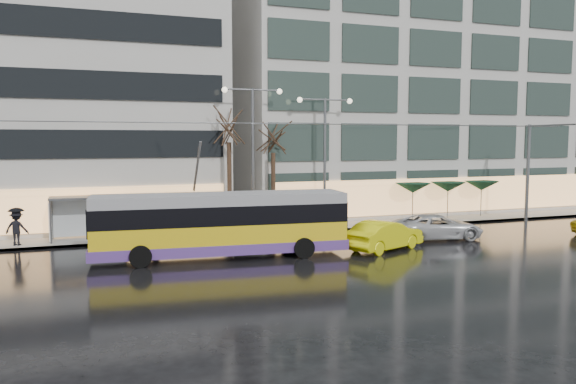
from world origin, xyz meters
name	(u,v)px	position (x,y,z in m)	size (l,w,h in m)	color
ground	(278,270)	(0.00, 0.00, 0.00)	(140.00, 140.00, 0.00)	black
sidewalk	(240,223)	(2.00, 14.00, 0.07)	(80.00, 10.00, 0.15)	gray
kerb	(261,235)	(2.00, 9.05, 0.07)	(80.00, 0.10, 0.15)	slate
building_right	(414,61)	(19.00, 19.00, 12.65)	(32.00, 14.00, 25.00)	#AEACA6
trolleybus	(221,226)	(-1.76, 3.68, 1.58)	(12.77, 5.39, 5.84)	gold
catenary	(250,168)	(1.00, 7.94, 4.25)	(42.24, 5.12, 7.00)	#595B60
bus_shelter	(81,208)	(-8.38, 10.69, 1.96)	(4.20, 1.60, 2.51)	#595B60
street_lamp_near	(253,138)	(2.00, 10.80, 5.99)	(3.96, 0.36, 9.03)	#595B60
street_lamp_far	(325,143)	(7.00, 10.80, 5.71)	(3.96, 0.36, 8.53)	#595B60
tree_a	(229,121)	(0.50, 11.00, 7.09)	(3.20, 3.20, 8.40)	black
tree_b	(273,132)	(3.50, 11.20, 6.40)	(3.20, 3.20, 7.70)	black
parasol_a	(413,188)	(14.00, 11.00, 2.45)	(2.50, 2.50, 2.65)	#595B60
parasol_b	(448,187)	(17.00, 11.00, 2.45)	(2.50, 2.50, 2.65)	#595B60
parasol_c	(482,186)	(20.00, 11.00, 2.45)	(2.50, 2.50, 2.65)	#595B60
taxi_b	(384,235)	(6.90, 2.53, 0.80)	(1.70, 4.88, 1.61)	yellow
sedan_silver	(438,227)	(11.53, 4.35, 0.74)	(2.46, 5.34, 1.48)	#B7B8BC
pedestrian_a	(154,212)	(-4.34, 10.20, 1.59)	(1.00, 1.02, 2.19)	black
pedestrian_b	(154,219)	(-4.19, 11.52, 1.03)	(1.08, 1.05, 1.76)	black
pedestrian_c	(17,225)	(-11.72, 9.89, 1.28)	(1.40, 1.08, 2.11)	black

